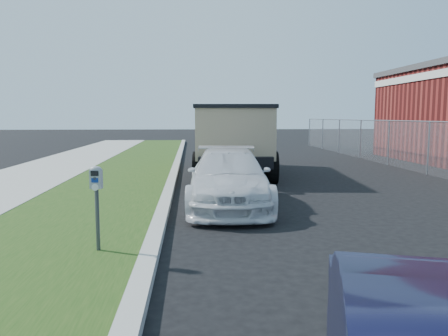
{
  "coord_description": "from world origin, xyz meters",
  "views": [
    {
      "loc": [
        -2.01,
        -7.17,
        1.97
      ],
      "look_at": [
        -1.4,
        1.0,
        1.0
      ],
      "focal_mm": 35.0,
      "sensor_mm": 36.0,
      "label": 1
    }
  ],
  "objects": [
    {
      "name": "ground",
      "position": [
        0.0,
        0.0,
        0.0
      ],
      "size": [
        120.0,
        120.0,
        0.0
      ],
      "primitive_type": "plane",
      "color": "black",
      "rests_on": "ground"
    },
    {
      "name": "streetside",
      "position": [
        -5.57,
        2.0,
        0.07
      ],
      "size": [
        6.12,
        50.0,
        0.15
      ],
      "color": "gray",
      "rests_on": "ground"
    },
    {
      "name": "chainlink_fence",
      "position": [
        6.0,
        7.0,
        1.26
      ],
      "size": [
        0.06,
        30.06,
        30.0
      ],
      "color": "slate",
      "rests_on": "ground"
    },
    {
      "name": "parking_meter",
      "position": [
        -3.31,
        -1.19,
        0.97
      ],
      "size": [
        0.18,
        0.13,
        1.19
      ],
      "rotation": [
        0.0,
        0.0,
        -0.11
      ],
      "color": "#3F4247",
      "rests_on": "ground"
    },
    {
      "name": "white_wagon",
      "position": [
        -1.21,
        2.31,
        0.62
      ],
      "size": [
        1.96,
        4.37,
        1.24
      ],
      "primitive_type": "imported",
      "rotation": [
        0.0,
        0.0,
        -0.05
      ],
      "color": "silver",
      "rests_on": "ground"
    },
    {
      "name": "dump_truck",
      "position": [
        -0.51,
        8.0,
        1.36
      ],
      "size": [
        2.93,
        6.35,
        2.42
      ],
      "rotation": [
        0.0,
        0.0,
        -0.09
      ],
      "color": "black",
      "rests_on": "ground"
    }
  ]
}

